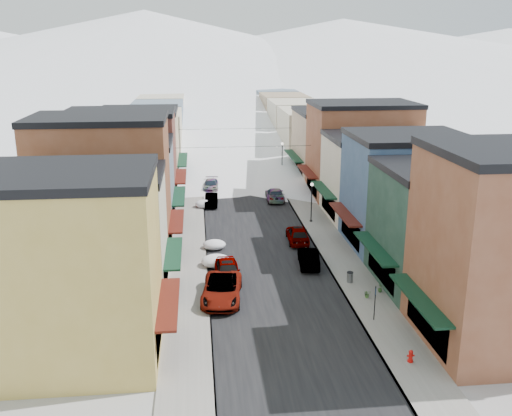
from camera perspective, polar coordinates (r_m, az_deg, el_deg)
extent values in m
plane|color=gray|center=(33.56, 4.85, -16.77)|extent=(600.00, 600.00, 0.00)
cube|color=black|center=(89.66, -2.26, 4.46)|extent=(10.00, 160.00, 0.01)
cube|color=gray|center=(89.48, -6.49, 4.39)|extent=(3.20, 160.00, 0.15)
cube|color=gray|center=(90.30, 1.94, 4.59)|extent=(3.20, 160.00, 0.15)
cube|color=slate|center=(89.47, -5.50, 4.42)|extent=(0.10, 160.00, 0.15)
cube|color=slate|center=(90.10, 0.96, 4.57)|extent=(0.10, 160.00, 0.15)
cube|color=gold|center=(34.91, -18.18, -6.04)|extent=(10.00, 8.50, 11.00)
cube|color=black|center=(33.25, -19.04, 3.19)|extent=(10.20, 8.70, 0.50)
cube|color=#4E150D|center=(35.06, -8.75, -9.39)|extent=(1.20, 7.22, 0.15)
cube|color=beige|center=(43.07, -15.80, -3.03)|extent=(10.00, 8.00, 9.00)
cube|color=black|center=(41.80, -16.30, 3.14)|extent=(10.20, 8.20, 0.50)
cube|color=#0D301D|center=(42.88, -8.26, -4.49)|extent=(1.20, 6.80, 0.15)
cube|color=brown|center=(50.29, -15.03, 1.56)|extent=(11.00, 8.00, 12.00)
cube|color=black|center=(49.15, -15.57, 8.63)|extent=(11.20, 8.20, 0.50)
cube|color=#4E150D|center=(50.44, -7.95, -1.29)|extent=(1.20, 6.80, 0.15)
cube|color=slate|center=(58.80, -13.21, 2.01)|extent=(10.00, 9.00, 8.50)
cube|color=black|center=(57.90, -13.49, 6.33)|extent=(10.20, 9.20, 0.50)
cube|color=#0D301D|center=(58.60, -7.71, 1.19)|extent=(1.20, 7.65, 0.15)
cube|color=brown|center=(67.43, -13.21, 4.67)|extent=(12.00, 9.00, 10.50)
cube|color=black|center=(66.59, -13.52, 9.31)|extent=(12.20, 9.20, 0.50)
cube|color=#4E150D|center=(67.34, -7.52, 3.16)|extent=(1.20, 7.65, 0.15)
cube|color=tan|center=(77.18, -11.57, 5.81)|extent=(10.00, 11.00, 9.50)
cube|color=black|center=(76.46, -11.79, 9.50)|extent=(10.20, 11.20, 0.50)
cube|color=#0D301D|center=(77.11, -7.35, 4.83)|extent=(1.20, 9.35, 0.15)
cube|color=#0D301D|center=(36.57, 16.00, -8.74)|extent=(1.20, 7.65, 0.15)
cube|color=#1A382B|center=(45.95, 18.53, -2.05)|extent=(10.00, 9.00, 9.00)
cube|color=black|center=(44.76, 19.07, 3.73)|extent=(10.20, 9.20, 0.50)
cube|color=#0D301D|center=(44.38, 11.76, -3.95)|extent=(1.20, 7.65, 0.15)
cube|color=#334E74|center=(53.78, 14.72, 1.42)|extent=(10.00, 9.00, 10.00)
cube|color=black|center=(52.73, 15.13, 6.94)|extent=(10.20, 9.20, 0.50)
cube|color=#4E150D|center=(52.57, 8.85, -0.61)|extent=(1.20, 7.65, 0.15)
cube|color=beige|center=(62.35, 12.26, 2.87)|extent=(11.00, 9.00, 8.50)
cube|color=black|center=(61.50, 12.51, 6.95)|extent=(11.20, 9.20, 0.50)
cube|color=#0D301D|center=(60.99, 6.74, 1.82)|extent=(1.20, 7.65, 0.15)
cube|color=brown|center=(70.65, 10.47, 5.55)|extent=(12.00, 9.00, 11.00)
cube|color=black|center=(69.84, 10.72, 10.19)|extent=(12.20, 9.20, 0.50)
cube|color=#4E150D|center=(69.55, 5.14, 3.66)|extent=(1.20, 7.65, 0.15)
cube|color=tan|center=(80.07, 7.76, 6.18)|extent=(10.00, 11.00, 9.00)
cube|color=black|center=(79.40, 7.89, 9.56)|extent=(10.20, 11.20, 0.50)
cube|color=#0D301D|center=(79.18, 3.77, 5.22)|extent=(1.20, 9.35, 0.15)
cube|color=gray|center=(90.99, -10.31, 6.94)|extent=(9.00, 13.00, 8.00)
cube|color=gray|center=(92.52, 5.44, 7.28)|extent=(9.00, 13.00, 8.00)
cube|color=gray|center=(104.81, -9.78, 8.17)|extent=(9.00, 13.00, 8.00)
cube|color=gray|center=(106.14, 3.96, 8.46)|extent=(9.00, 13.00, 8.00)
cube|color=gray|center=(118.67, -9.37, 9.10)|extent=(9.00, 13.00, 8.00)
cube|color=gray|center=(119.84, 2.81, 9.36)|extent=(9.00, 13.00, 8.00)
cube|color=gray|center=(132.56, -9.04, 9.84)|extent=(9.00, 13.00, 8.00)
cube|color=gray|center=(133.61, 1.89, 10.08)|extent=(9.00, 13.00, 8.00)
cube|color=silver|center=(252.97, -4.82, 13.37)|extent=(360.00, 40.00, 12.00)
cone|color=white|center=(303.59, -10.99, 15.68)|extent=(300.00, 300.00, 34.00)
cone|color=white|center=(307.08, 8.60, 15.42)|extent=(320.00, 320.00, 30.00)
cone|color=white|center=(362.97, 23.72, 14.06)|extent=(280.00, 280.00, 26.00)
cylinder|color=black|center=(68.90, -1.21, 6.14)|extent=(16.40, 0.04, 0.04)
cylinder|color=black|center=(83.67, -2.08, 7.92)|extent=(16.40, 0.04, 0.04)
imported|color=silver|center=(42.27, -3.44, -8.13)|extent=(3.44, 6.30, 1.67)
imported|color=gray|center=(45.60, -2.87, -6.27)|extent=(2.05, 4.86, 1.64)
imported|color=black|center=(66.33, -4.49, 0.81)|extent=(1.65, 4.20, 1.36)
imported|color=gray|center=(73.28, -4.51, 2.29)|extent=(2.25, 4.83, 1.36)
imported|color=black|center=(48.62, 5.27, -4.96)|extent=(2.00, 4.61, 1.48)
imported|color=#9DA0A6|center=(54.15, 4.19, -2.60)|extent=(2.15, 4.87, 1.63)
imported|color=black|center=(68.37, 1.90, 1.37)|extent=(2.32, 5.22, 1.49)
imported|color=#A7A9AF|center=(81.11, -2.87, 3.74)|extent=(2.03, 4.51, 1.50)
imported|color=white|center=(96.28, -2.00, 5.69)|extent=(2.49, 5.03, 1.37)
cylinder|color=red|center=(35.93, 15.17, -14.54)|extent=(0.34, 0.34, 0.10)
cylinder|color=red|center=(35.81, 15.20, -14.20)|extent=(0.24, 0.24, 0.60)
sphere|color=red|center=(35.64, 15.24, -13.73)|extent=(0.26, 0.26, 0.26)
cylinder|color=red|center=(35.76, 15.21, -14.06)|extent=(0.45, 0.10, 0.10)
cylinder|color=black|center=(39.69, 11.80, -9.29)|extent=(0.07, 0.07, 2.45)
cube|color=navy|center=(39.32, 11.87, -8.12)|extent=(0.09, 0.33, 0.45)
cylinder|color=slate|center=(45.56, 9.37, -6.86)|extent=(0.47, 0.47, 0.81)
cylinder|color=black|center=(45.40, 9.39, -6.37)|extent=(0.50, 0.50, 0.05)
cylinder|color=black|center=(60.28, 5.52, -1.28)|extent=(0.29, 0.29, 0.10)
cylinder|color=black|center=(59.75, 5.57, 0.43)|extent=(0.12, 0.12, 3.85)
sphere|color=white|center=(59.22, 5.62, 2.36)|extent=(0.35, 0.35, 0.35)
cylinder|color=black|center=(81.27, 2.60, 3.37)|extent=(0.32, 0.32, 0.11)
cylinder|color=black|center=(80.83, 2.62, 4.82)|extent=(0.13, 0.13, 4.31)
sphere|color=white|center=(80.40, 2.64, 6.44)|extent=(0.39, 0.39, 0.39)
imported|color=#437233|center=(43.21, 11.06, -8.43)|extent=(0.57, 0.51, 0.58)
imported|color=#38622C|center=(44.33, 12.31, -7.85)|extent=(0.47, 0.47, 0.60)
ellipsoid|color=white|center=(48.38, -4.01, -5.30)|extent=(2.49, 2.10, 1.05)
ellipsoid|color=white|center=(49.60, -3.82, -5.07)|extent=(1.06, 0.96, 0.53)
ellipsoid|color=white|center=(52.42, -4.19, -3.68)|extent=(2.08, 1.76, 0.88)
ellipsoid|color=white|center=(53.63, -4.01, -3.46)|extent=(0.89, 0.80, 0.44)
ellipsoid|color=white|center=(65.48, -5.12, 0.41)|extent=(2.27, 1.92, 0.96)
ellipsoid|color=white|center=(66.70, -4.96, 0.50)|extent=(0.97, 0.87, 0.49)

